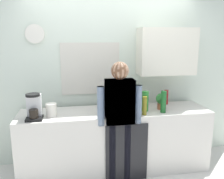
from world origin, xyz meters
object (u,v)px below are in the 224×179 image
Objects in this scene: bottle_amber_beer at (146,99)px; bottle_olive_oil at (145,106)px; coffee_maker at (34,108)px; potted_plant at (161,100)px; bottle_green_wine at (163,102)px; person_at_sink at (120,113)px; cup_blue_mug at (126,109)px; person_guest at (120,113)px; bottle_dark_sauce at (102,101)px; bottle_red_vinegar at (166,97)px; cup_yellow_cup at (119,111)px; storage_canister at (51,110)px; dish_soap at (133,107)px; bottle_clear_soda at (145,101)px.

bottle_olive_oil is (-0.14, -0.36, 0.01)m from bottle_amber_beer.
coffee_maker is 1.72m from potted_plant.
person_at_sink is (-0.63, -0.12, -0.09)m from bottle_green_wine.
bottle_amber_beer reaches higher than cup_blue_mug.
bottle_dark_sauce is at bearing -53.39° from person_guest.
person_guest is (1.06, -0.15, -0.08)m from coffee_maker.
bottle_red_vinegar is (0.20, 0.39, -0.04)m from bottle_green_wine.
cup_yellow_cup is (-0.46, -0.27, -0.07)m from bottle_amber_beer.
bottle_olive_oil is at bearing -168.83° from bottle_green_wine.
bottle_green_wine is at bearing -117.43° from bottle_red_vinegar.
bottle_green_wine is 0.65m from person_guest.
storage_canister is (-1.52, -0.04, -0.05)m from potted_plant.
cup_yellow_cup is (-0.61, 0.03, -0.11)m from bottle_green_wine.
bottle_red_vinegar is 1.22× the size of dish_soap.
storage_canister is at bearing 175.37° from cup_yellow_cup.
bottle_dark_sauce is 0.56m from person_at_sink.
coffee_maker is at bearing -160.66° from storage_canister.
coffee_maker is 1.20m from cup_blue_mug.
coffee_maker is at bearing 11.66° from person_guest.
person_guest is at bearing -151.18° from bottle_clear_soda.
bottle_red_vinegar is 0.65m from bottle_olive_oil.
bottle_green_wine is 0.34m from bottle_amber_beer.
person_at_sink is at bearing -138.75° from bottle_amber_beer.
person_at_sink is (-0.13, -0.20, 0.01)m from cup_blue_mug.
potted_plant is at bearing 33.36° from bottle_olive_oil.
bottle_olive_oil is (-0.48, -0.44, 0.01)m from bottle_red_vinegar.
bottle_green_wine is 0.52m from cup_blue_mug.
person_at_sink is (-0.48, -0.42, -0.05)m from bottle_amber_beer.
dish_soap is 0.30m from person_at_sink.
bottle_red_vinegar is at bearing 9.39° from storage_canister.
bottle_green_wine reaches higher than potted_plant.
bottle_green_wine is (1.69, -0.04, 0.00)m from coffee_maker.
bottle_green_wine is 1.20× the size of bottle_olive_oil.
cup_yellow_cup is (0.18, -0.38, -0.05)m from bottle_dark_sauce.
bottle_dark_sauce is 0.65m from bottle_clear_soda.
storage_canister is (-0.88, 0.07, 0.04)m from cup_yellow_cup.
bottle_dark_sauce is 0.70m from bottle_olive_oil.
bottle_amber_beer is at bearing 43.31° from dish_soap.
cup_blue_mug is 0.56× the size of dish_soap.
bottle_red_vinegar is 0.14× the size of person_at_sink.
storage_canister is at bearing 178.10° from dish_soap.
bottle_green_wine is 1.67× the size of bottle_dark_sauce.
bottle_green_wine reaches higher than cup_yellow_cup.
bottle_dark_sauce is 0.86m from potted_plant.
storage_canister is (-1.34, -0.20, -0.03)m from bottle_amber_beer.
bottle_olive_oil is (-0.06, -0.16, -0.02)m from bottle_clear_soda.
storage_canister is 0.89m from person_guest.
coffee_maker is 1.10× the size of bottle_green_wine.
bottle_clear_soda is at bearing 5.10° from cup_blue_mug.
bottle_clear_soda is at bearing -28.57° from bottle_dark_sauce.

